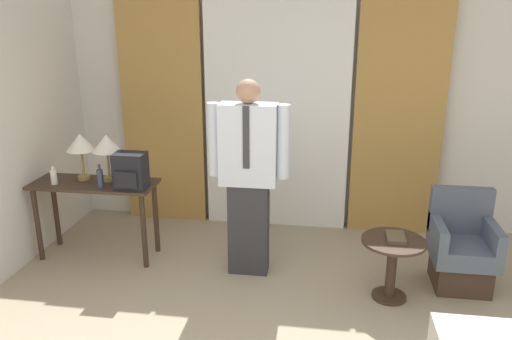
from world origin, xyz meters
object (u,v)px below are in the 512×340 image
at_px(bottle_near_edge, 100,178).
at_px(person, 248,173).
at_px(armchair, 461,250).
at_px(side_table, 392,259).
at_px(table_lamp_right, 107,145).
at_px(book, 396,237).
at_px(desk, 95,196).
at_px(bottle_by_lamp, 54,177).
at_px(table_lamp_left, 81,144).
at_px(backpack, 130,171).

bearing_deg(bottle_near_edge, person, 1.79).
relative_size(person, armchair, 2.11).
height_order(bottle_near_edge, side_table, bottle_near_edge).
relative_size(table_lamp_right, book, 1.95).
relative_size(person, side_table, 3.34).
xyz_separation_m(desk, bottle_by_lamp, (-0.34, -0.10, 0.21)).
height_order(side_table, book, book).
bearing_deg(armchair, table_lamp_right, 177.64).
xyz_separation_m(table_lamp_left, bottle_near_edge, (0.27, -0.21, -0.26)).
bearing_deg(side_table, person, 167.04).
bearing_deg(table_lamp_right, desk, -151.01).
bearing_deg(table_lamp_left, side_table, -8.96).
xyz_separation_m(table_lamp_left, backpack, (0.55, -0.17, -0.19)).
distance_m(desk, table_lamp_right, 0.51).
relative_size(backpack, book, 1.42).
xyz_separation_m(table_lamp_left, book, (2.91, -0.43, -0.57)).
relative_size(table_lamp_left, bottle_near_edge, 2.02).
bearing_deg(backpack, bottle_by_lamp, 179.92).
bearing_deg(table_lamp_left, bottle_near_edge, -38.06).
bearing_deg(table_lamp_left, bottle_by_lamp, -141.02).
distance_m(bottle_by_lamp, book, 3.15).
bearing_deg(armchair, book, -154.12).
distance_m(table_lamp_left, person, 1.66).
distance_m(person, armchair, 1.99).
xyz_separation_m(table_lamp_right, book, (2.65, -0.43, -0.57)).
distance_m(table_lamp_right, person, 1.40).
bearing_deg(backpack, person, 0.27).
xyz_separation_m(table_lamp_right, side_table, (2.64, -0.46, -0.76)).
relative_size(desk, armchair, 1.40).
bearing_deg(bottle_near_edge, backpack, 7.66).
xyz_separation_m(backpack, book, (2.36, -0.26, -0.38)).
bearing_deg(book, side_table, -124.22).
xyz_separation_m(table_lamp_left, bottle_by_lamp, (-0.21, -0.17, -0.28)).
distance_m(bottle_near_edge, book, 2.67).
relative_size(table_lamp_right, bottle_by_lamp, 2.58).
height_order(bottle_by_lamp, book, bottle_by_lamp).
bearing_deg(backpack, side_table, -6.89).
relative_size(table_lamp_left, armchair, 0.54).
xyz_separation_m(desk, side_table, (2.77, -0.38, -0.27)).
xyz_separation_m(bottle_by_lamp, book, (3.13, -0.26, -0.29)).
relative_size(bottle_near_edge, bottle_by_lamp, 1.28).
height_order(table_lamp_left, bottle_by_lamp, table_lamp_left).
relative_size(bottle_near_edge, person, 0.13).
bearing_deg(table_lamp_left, table_lamp_right, 0.00).
bearing_deg(backpack, table_lamp_right, 149.16).
bearing_deg(side_table, armchair, 27.09).
bearing_deg(person, backpack, -179.73).
bearing_deg(table_lamp_right, person, -6.93).
xyz_separation_m(table_lamp_right, bottle_near_edge, (0.01, -0.21, -0.26)).
bearing_deg(table_lamp_left, desk, -28.99).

